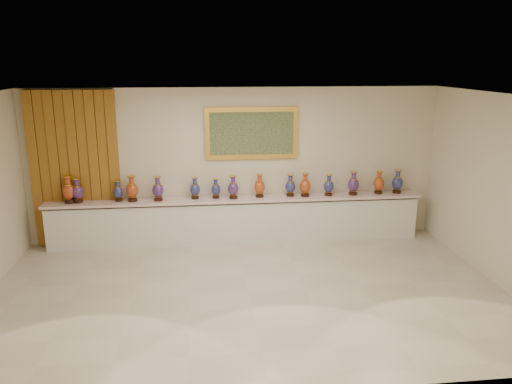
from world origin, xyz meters
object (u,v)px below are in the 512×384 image
at_px(counter, 237,220).
at_px(vase_2, 118,192).
at_px(vase_0, 69,191).
at_px(vase_1, 78,192).

height_order(counter, vase_2, vase_2).
relative_size(counter, vase_2, 18.31).
height_order(vase_0, vase_1, vase_0).
relative_size(counter, vase_1, 15.53).
height_order(vase_1, vase_2, vase_1).
xyz_separation_m(vase_0, vase_1, (0.15, 0.01, -0.02)).
distance_m(counter, vase_1, 3.06).
bearing_deg(counter, vase_0, -179.65).
height_order(counter, vase_0, vase_0).
xyz_separation_m(counter, vase_2, (-2.25, 0.01, 0.64)).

